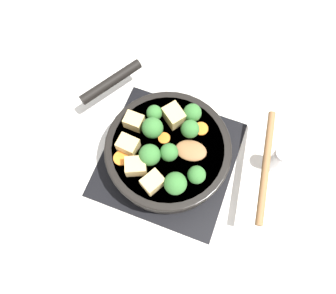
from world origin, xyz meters
TOP-DOWN VIEW (x-y plane):
  - ground_plane at (0.00, 0.00)m, footprint 2.40×2.40m
  - front_burner_grate at (0.00, 0.00)m, footprint 0.31×0.31m
  - skillet_pan at (-0.00, 0.00)m, footprint 0.38×0.33m
  - wooden_spoon at (0.14, 0.02)m, footprint 0.22×0.25m
  - tofu_cube_center_large at (0.00, -0.09)m, footprint 0.05×0.05m
  - tofu_cube_near_handle at (-0.05, -0.07)m, footprint 0.05×0.05m
  - tofu_cube_east_chunk at (-0.09, 0.02)m, footprint 0.04×0.03m
  - tofu_cube_west_chunk at (-0.01, 0.07)m, footprint 0.06×0.06m
  - tofu_cube_back_piece at (-0.08, -0.03)m, footprint 0.05×0.04m
  - broccoli_floret_near_spoon at (-0.03, -0.04)m, footprint 0.05×0.05m
  - broccoli_floret_center_top at (-0.04, 0.02)m, footprint 0.05×0.05m
  - broccoli_floret_east_rim at (0.05, -0.08)m, footprint 0.05×0.05m
  - broccoli_floret_west_rim at (0.08, -0.05)m, footprint 0.04×0.04m
  - broccoli_floret_north_edge at (-0.05, 0.06)m, footprint 0.03×0.03m
  - broccoli_floret_south_cluster at (0.03, 0.05)m, footprint 0.04×0.04m
  - broccoli_floret_mid_floret at (0.01, -0.02)m, footprint 0.04×0.04m
  - broccoli_floret_small_inner at (0.03, 0.08)m, footprint 0.04×0.04m
  - carrot_slice_orange_thin at (-0.02, 0.02)m, footprint 0.03×0.03m
  - carrot_slice_near_center at (-0.09, -0.06)m, footprint 0.03×0.03m
  - carrot_slice_edge_slice at (0.05, 0.07)m, footprint 0.03×0.03m
  - salt_shaker at (0.24, 0.07)m, footprint 0.04×0.04m

SIDE VIEW (x-z plane):
  - ground_plane at x=0.00m, z-range 0.00..0.00m
  - front_burner_grate at x=0.00m, z-range 0.00..0.03m
  - salt_shaker at x=0.24m, z-range 0.00..0.09m
  - skillet_pan at x=0.00m, z-range 0.03..0.09m
  - carrot_slice_orange_thin at x=-0.02m, z-range 0.08..0.09m
  - carrot_slice_near_center at x=-0.09m, z-range 0.08..0.09m
  - carrot_slice_edge_slice at x=0.05m, z-range 0.08..0.09m
  - wooden_spoon at x=0.14m, z-range 0.08..0.10m
  - tofu_cube_east_chunk at x=-0.09m, z-range 0.08..0.12m
  - tofu_cube_back_piece at x=-0.08m, z-range 0.08..0.12m
  - tofu_cube_center_large at x=0.00m, z-range 0.08..0.12m
  - tofu_cube_near_handle at x=-0.05m, z-range 0.08..0.12m
  - tofu_cube_west_chunk at x=-0.01m, z-range 0.08..0.12m
  - broccoli_floret_north_edge at x=-0.05m, z-range 0.09..0.13m
  - broccoli_floret_west_rim at x=0.08m, z-range 0.09..0.13m
  - broccoli_floret_mid_floret at x=0.01m, z-range 0.09..0.13m
  - broccoli_floret_south_cluster at x=0.03m, z-range 0.09..0.13m
  - broccoli_floret_small_inner at x=0.03m, z-range 0.09..0.13m
  - broccoli_floret_near_spoon at x=-0.03m, z-range 0.09..0.14m
  - broccoli_floret_center_top at x=-0.04m, z-range 0.09..0.14m
  - broccoli_floret_east_rim at x=0.05m, z-range 0.09..0.14m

